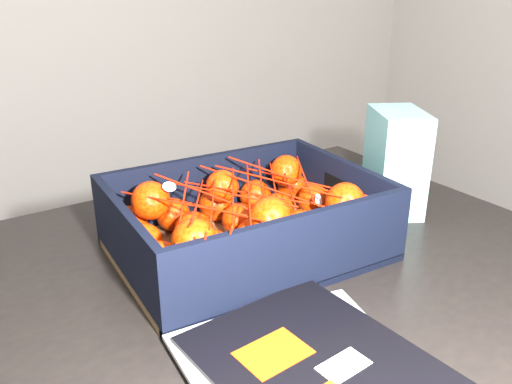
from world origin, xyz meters
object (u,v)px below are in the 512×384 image
table (203,355)px  retail_carton (395,162)px  produce_crate (246,230)px  magazine_stack (317,377)px

table → retail_carton: size_ratio=6.84×
table → produce_crate: produce_crate is taller
magazine_stack → retail_carton: 0.49m
table → magazine_stack: (0.04, -0.21, 0.11)m
table → produce_crate: size_ratio=3.26×
magazine_stack → produce_crate: 0.30m
table → produce_crate: (0.11, 0.08, 0.13)m
table → magazine_stack: bearing=-80.4°
produce_crate → table: bearing=-145.8°
produce_crate → retail_carton: (0.31, 0.01, 0.06)m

